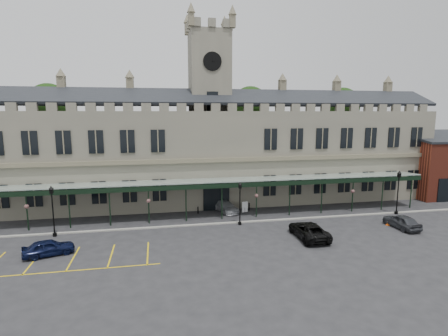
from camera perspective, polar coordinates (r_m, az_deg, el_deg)
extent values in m
plane|color=#232326|center=(32.99, 2.04, -11.99)|extent=(140.00, 140.00, 0.00)
cube|color=#615E51|center=(46.88, -2.34, 1.89)|extent=(60.00, 10.00, 12.00)
cube|color=brown|center=(41.78, -1.27, 1.29)|extent=(60.00, 0.35, 0.50)
cube|color=black|center=(44.09, -1.91, 11.59)|extent=(60.00, 4.77, 2.20)
cube|color=black|center=(49.03, -2.85, 11.33)|extent=(60.00, 4.77, 2.20)
cube|color=black|center=(42.66, -1.26, -4.43)|extent=(3.20, 0.18, 3.80)
cube|color=#615E51|center=(46.52, -2.38, 8.01)|extent=(5.00, 5.00, 22.00)
cylinder|color=silver|center=(44.42, -1.92, 17.02)|extent=(2.20, 0.12, 2.20)
cylinder|color=black|center=(44.35, -1.91, 17.03)|extent=(2.30, 0.04, 2.30)
cube|color=black|center=(44.00, -1.89, 10.56)|extent=(1.40, 0.12, 2.80)
cube|color=#8C9E93|center=(40.36, -0.82, -2.01)|extent=(50.00, 4.00, 0.40)
cube|color=black|center=(38.48, -0.29, -2.93)|extent=(50.00, 0.18, 0.50)
cube|color=maroon|center=(59.93, 32.31, 0.12)|extent=(12.00, 8.00, 8.00)
cube|color=black|center=(59.51, 32.67, 4.41)|extent=(12.40, 8.36, 1.47)
cube|color=gray|center=(38.04, 0.15, -8.99)|extent=(60.00, 0.40, 0.12)
cylinder|color=#332314|center=(57.29, -26.15, 2.27)|extent=(0.70, 0.70, 12.00)
sphere|color=black|center=(57.00, -26.65, 9.27)|extent=(6.00, 6.00, 6.00)
cylinder|color=#332314|center=(57.30, 4.22, 3.18)|extent=(0.70, 0.70, 12.00)
sphere|color=black|center=(57.01, 4.31, 10.19)|extent=(6.00, 6.00, 6.00)
cylinder|color=#332314|center=(63.40, 18.34, 3.31)|extent=(0.70, 0.70, 12.00)
sphere|color=black|center=(63.14, 18.66, 9.64)|extent=(6.00, 6.00, 6.00)
cylinder|color=black|center=(38.06, -25.90, -9.76)|extent=(0.39, 0.39, 0.32)
cylinder|color=black|center=(37.50, -26.11, -6.88)|extent=(0.13, 0.13, 4.30)
cube|color=black|center=(36.97, -26.36, -3.43)|extent=(0.30, 0.30, 0.43)
cone|color=black|center=(36.89, -26.40, -2.86)|extent=(0.47, 0.47, 0.32)
cylinder|color=black|center=(37.73, 2.59, -9.01)|extent=(0.36, 0.36, 0.30)
cylinder|color=black|center=(37.19, 2.61, -6.30)|extent=(0.12, 0.12, 4.01)
cube|color=black|center=(36.68, 2.63, -3.05)|extent=(0.28, 0.28, 0.40)
cone|color=black|center=(36.61, 2.64, -2.51)|extent=(0.44, 0.44, 0.30)
cylinder|color=black|center=(46.20, 26.30, -6.54)|extent=(0.40, 0.40, 0.33)
cylinder|color=black|center=(45.72, 26.48, -4.05)|extent=(0.13, 0.13, 4.47)
cube|color=black|center=(45.28, 26.69, -1.08)|extent=(0.31, 0.31, 0.45)
cone|color=black|center=(45.22, 26.73, -0.59)|extent=(0.49, 0.49, 0.33)
cube|color=#FF5608|center=(41.41, 25.17, -8.42)|extent=(0.34, 0.34, 0.04)
cone|color=#FF5608|center=(41.32, 25.20, -8.03)|extent=(0.40, 0.40, 0.63)
cylinder|color=silver|center=(41.30, 25.21, -7.91)|extent=(0.26, 0.26, 0.09)
cylinder|color=black|center=(42.27, 3.41, -6.85)|extent=(0.06, 0.06, 0.54)
cube|color=silver|center=(42.17, 3.42, -6.36)|extent=(0.75, 0.22, 1.29)
cylinder|color=black|center=(41.70, -4.27, -6.87)|extent=(0.15, 0.15, 0.83)
cylinder|color=black|center=(42.98, 4.12, -6.31)|extent=(0.17, 0.17, 0.95)
imported|color=black|center=(33.30, -26.71, -11.53)|extent=(4.32, 2.81, 1.37)
imported|color=#A6A8AE|center=(42.29, 0.29, -6.31)|extent=(2.93, 4.71, 1.27)
imported|color=black|center=(34.68, 13.66, -9.86)|extent=(2.53, 5.43, 1.50)
imported|color=#34363B|center=(40.82, 27.02, -7.77)|extent=(1.94, 4.33, 1.44)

